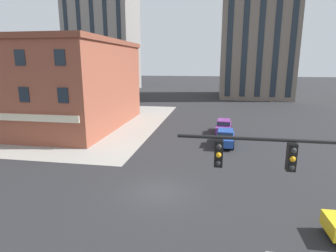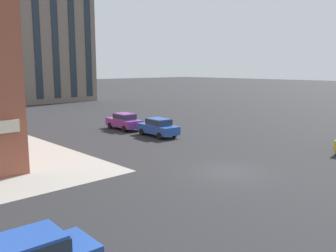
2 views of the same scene
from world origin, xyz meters
name	(u,v)px [view 1 (image 1 of 2)]	position (x,y,z in m)	size (l,w,h in m)	color
ground_plane	(159,192)	(0.00, 0.00, 0.00)	(320.00, 320.00, 0.00)	#262628
sidewalk_far_corner	(54,121)	(-20.00, 20.00, 0.00)	(32.00, 32.00, 0.02)	gray
traffic_signal_main	(323,192)	(7.08, -7.59, 4.32)	(6.09, 2.09, 6.58)	black
car_main_southbound_far	(225,137)	(4.60, 11.68, 0.92)	(2.12, 4.51, 1.68)	#23479E
car_parked_curb	(224,126)	(4.55, 16.89, 0.92)	(2.07, 4.49, 1.68)	#7A3389
storefront_block_near_corner	(45,83)	(-19.46, 17.84, 5.64)	(21.33, 20.14, 11.27)	brown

